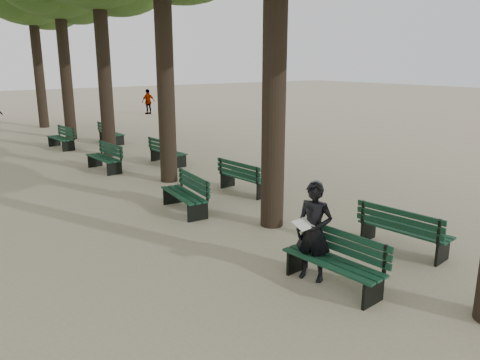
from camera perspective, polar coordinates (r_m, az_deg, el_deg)
ground at (r=7.85m, az=9.67°, el=-13.65°), size 120.00×120.00×0.00m
bench_left_0 at (r=8.02m, az=11.22°, el=-10.93°), size 0.72×1.84×0.92m
bench_left_1 at (r=11.69m, az=-6.80°, el=-2.57°), size 0.76×1.85×0.92m
bench_left_2 at (r=16.59m, az=-16.23°, el=2.02°), size 0.69×1.83×0.92m
bench_left_3 at (r=21.40m, az=-20.98°, el=4.32°), size 0.74×1.85×0.92m
bench_right_0 at (r=9.82m, az=19.31°, el=-6.67°), size 0.80×1.86×0.92m
bench_right_1 at (r=13.29m, az=0.64°, el=-0.39°), size 0.72×1.84×0.92m
bench_right_2 at (r=17.19m, az=-8.76°, el=2.84°), size 0.70×1.84×0.92m
bench_right_3 at (r=22.16m, az=-15.39°, el=5.07°), size 0.61×1.81×0.92m
man_with_map at (r=8.02m, az=8.98°, el=-6.21°), size 0.73×0.77×1.73m
pedestrian_c at (r=33.64m, az=-11.12°, el=9.36°), size 1.05×0.48×1.73m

